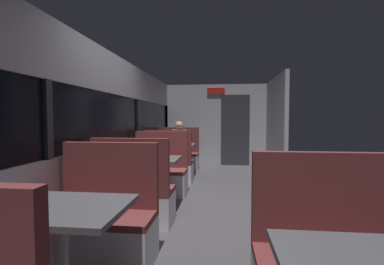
{
  "coord_description": "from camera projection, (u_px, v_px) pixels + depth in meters",
  "views": [
    {
      "loc": [
        0.21,
        -3.85,
        1.34
      ],
      "look_at": [
        -0.36,
        1.25,
        1.07
      ],
      "focal_mm": 26.14,
      "sensor_mm": 36.0,
      "label": 1
    }
  ],
  "objects": [
    {
      "name": "dining_table_mid_window",
      "position": [
        149.0,
        165.0,
        4.2
      ],
      "size": [
        0.9,
        0.7,
        0.74
      ],
      "color": "#9E9EA3",
      "rests_on": "ground_plane"
    },
    {
      "name": "dining_table_far_window",
      "position": [
        175.0,
        148.0,
        6.49
      ],
      "size": [
        0.9,
        0.7,
        0.74
      ],
      "color": "#9E9EA3",
      "rests_on": "ground_plane"
    },
    {
      "name": "bench_mid_window_facing_end",
      "position": [
        135.0,
        198.0,
        3.52
      ],
      "size": [
        0.95,
        0.5,
        1.1
      ],
      "color": "silver",
      "rests_on": "ground_plane"
    },
    {
      "name": "carriage_end_bulkhead",
      "position": [
        218.0,
        125.0,
        8.02
      ],
      "size": [
        2.9,
        0.11,
        2.3
      ],
      "color": "#B2B2B7",
      "rests_on": "ground_plane"
    },
    {
      "name": "bench_far_window_facing_entry",
      "position": [
        180.0,
        157.0,
        7.2
      ],
      "size": [
        0.95,
        0.5,
        1.1
      ],
      "color": "silver",
      "rests_on": "ground_plane"
    },
    {
      "name": "dining_table_near_window",
      "position": [
        60.0,
        220.0,
        1.91
      ],
      "size": [
        0.9,
        0.7,
        0.74
      ],
      "color": "#9E9EA3",
      "rests_on": "ground_plane"
    },
    {
      "name": "ground_plane",
      "position": [
        208.0,
        214.0,
        3.92
      ],
      "size": [
        3.3,
        9.2,
        0.02
      ],
      "primitive_type": "cube",
      "color": "#423F44"
    },
    {
      "name": "bench_far_window_facing_end",
      "position": [
        170.0,
        167.0,
        5.81
      ],
      "size": [
        0.95,
        0.5,
        1.1
      ],
      "color": "silver",
      "rests_on": "ground_plane"
    },
    {
      "name": "bench_mid_window_facing_entry",
      "position": [
        160.0,
        176.0,
        4.91
      ],
      "size": [
        0.95,
        0.5,
        1.1
      ],
      "color": "silver",
      "rests_on": "ground_plane"
    },
    {
      "name": "bench_near_window_facing_entry",
      "position": [
        104.0,
        226.0,
        2.62
      ],
      "size": [
        0.95,
        0.5,
        1.1
      ],
      "color": "silver",
      "rests_on": "ground_plane"
    },
    {
      "name": "carriage_aisle_panel_right",
      "position": [
        275.0,
        126.0,
        6.68
      ],
      "size": [
        0.08,
        2.4,
        2.3
      ],
      "primitive_type": "cube",
      "color": "#B2B2B7",
      "rests_on": "ground_plane"
    },
    {
      "name": "coffee_cup_primary",
      "position": [
        183.0,
        142.0,
        6.4
      ],
      "size": [
        0.07,
        0.07,
        0.09
      ],
      "color": "#26598C",
      "rests_on": "dining_table_far_window"
    },
    {
      "name": "carriage_window_panel_left",
      "position": [
        107.0,
        134.0,
        4.02
      ],
      "size": [
        0.09,
        8.48,
        2.3
      ],
      "color": "#B2B2B7",
      "rests_on": "ground_plane"
    },
    {
      "name": "seated_passenger",
      "position": [
        179.0,
        150.0,
        7.12
      ],
      "size": [
        0.47,
        0.55,
        1.26
      ],
      "color": "#26262D",
      "rests_on": "ground_plane"
    }
  ]
}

